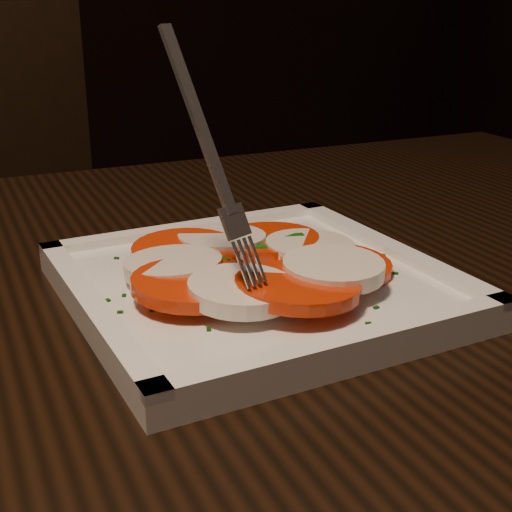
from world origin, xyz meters
name	(u,v)px	position (x,y,z in m)	size (l,w,h in m)	color
table	(190,425)	(0.21, -0.05, 0.65)	(1.24, 0.87, 0.75)	black
plate	(256,287)	(0.25, -0.07, 0.76)	(0.24, 0.24, 0.01)	white
caprese_salad	(256,263)	(0.25, -0.07, 0.77)	(0.20, 0.21, 0.02)	red
fork	(199,153)	(0.21, -0.09, 0.86)	(0.03, 0.08, 0.14)	white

